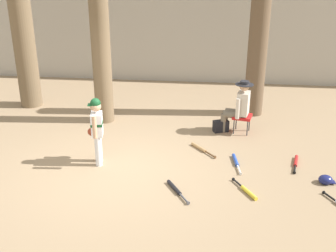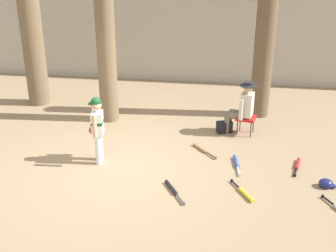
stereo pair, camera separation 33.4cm
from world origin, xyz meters
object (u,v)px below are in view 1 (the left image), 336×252
object	(u,v)px
handbag_beside_stool	(221,126)
bat_yellow_trainer	(247,191)
tree_near_player	(99,25)
seated_spectator	(239,105)
bat_wood_tan	(201,148)
tree_behind_spectator	(259,32)
batting_helmet_navy	(326,180)
bat_blue_youth	(236,162)
young_ballplayer	(97,127)
bat_red_barrel	(296,162)
bat_black_composite	(176,189)
folding_stool	(242,117)

from	to	relation	value
handbag_beside_stool	bat_yellow_trainer	distance (m)	2.68
tree_near_player	seated_spectator	xyz separation A→B (m)	(3.16, -0.35, -1.65)
bat_wood_tan	tree_behind_spectator	bearing A→B (deg)	62.58
tree_behind_spectator	batting_helmet_navy	distance (m)	4.11
tree_behind_spectator	bat_blue_youth	distance (m)	3.54
bat_wood_tan	seated_spectator	bearing A→B (deg)	53.96
young_ballplayer	batting_helmet_navy	xyz separation A→B (m)	(4.13, -0.30, -0.67)
young_ballplayer	seated_spectator	size ratio (longest dim) A/B	1.09
handbag_beside_stool	bat_red_barrel	world-z (taller)	handbag_beside_stool
bat_black_composite	bat_red_barrel	bearing A→B (deg)	30.00
bat_wood_tan	bat_black_composite	bearing A→B (deg)	-101.75
bat_wood_tan	handbag_beside_stool	bearing A→B (deg)	68.61
bat_wood_tan	batting_helmet_navy	world-z (taller)	batting_helmet_navy
tree_near_player	folding_stool	distance (m)	3.80
batting_helmet_navy	handbag_beside_stool	bearing A→B (deg)	129.84
batting_helmet_navy	young_ballplayer	bearing A→B (deg)	175.82
bat_blue_youth	batting_helmet_navy	xyz separation A→B (m)	(1.52, -0.60, 0.04)
bat_black_composite	tree_near_player	bearing A→B (deg)	123.35
folding_stool	batting_helmet_navy	distance (m)	2.56
young_ballplayer	bat_blue_youth	world-z (taller)	young_ballplayer
tree_behind_spectator	bat_red_barrel	xyz separation A→B (m)	(0.61, -2.76, -2.01)
young_ballplayer	bat_yellow_trainer	distance (m)	2.95
bat_yellow_trainer	batting_helmet_navy	bearing A→B (deg)	19.28
tree_near_player	bat_blue_youth	size ratio (longest dim) A/B	6.58
bat_blue_youth	bat_black_composite	world-z (taller)	same
bat_red_barrel	tree_behind_spectator	bearing A→B (deg)	102.50
young_ballplayer	bat_blue_youth	size ratio (longest dim) A/B	1.66
bat_blue_youth	batting_helmet_navy	distance (m)	1.63
handbag_beside_stool	batting_helmet_navy	distance (m)	2.82
tree_near_player	bat_red_barrel	xyz separation A→B (m)	(4.22, -1.84, -2.26)
tree_behind_spectator	young_ballplayer	xyz separation A→B (m)	(-3.13, -3.16, -1.30)
folding_stool	handbag_beside_stool	xyz separation A→B (m)	(-0.46, -0.00, -0.23)
young_ballplayer	bat_wood_tan	xyz separation A→B (m)	(1.91, 0.81, -0.71)
bat_red_barrel	bat_yellow_trainer	bearing A→B (deg)	-129.99
tree_behind_spectator	bat_black_composite	distance (m)	4.76
tree_near_player	bat_yellow_trainer	bearing A→B (deg)	-43.11
batting_helmet_navy	seated_spectator	bearing A→B (deg)	123.33
bat_black_composite	batting_helmet_navy	bearing A→B (deg)	12.26
young_ballplayer	folding_stool	size ratio (longest dim) A/B	2.74
seated_spectator	batting_helmet_navy	bearing A→B (deg)	-56.67
handbag_beside_stool	bat_yellow_trainer	size ratio (longest dim) A/B	0.52
young_ballplayer	bat_yellow_trainer	world-z (taller)	young_ballplayer
folding_stool	bat_blue_youth	bearing A→B (deg)	-96.41
bat_wood_tan	bat_yellow_trainer	world-z (taller)	same
bat_wood_tan	batting_helmet_navy	xyz separation A→B (m)	(2.22, -1.11, 0.04)
bat_yellow_trainer	bat_black_composite	xyz separation A→B (m)	(-1.19, -0.08, 0.00)
folding_stool	batting_helmet_navy	bearing A→B (deg)	-58.22
bat_blue_youth	bat_red_barrel	xyz separation A→B (m)	(1.13, 0.10, 0.00)
tree_behind_spectator	bat_black_composite	world-z (taller)	tree_behind_spectator
batting_helmet_navy	bat_red_barrel	bearing A→B (deg)	118.61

